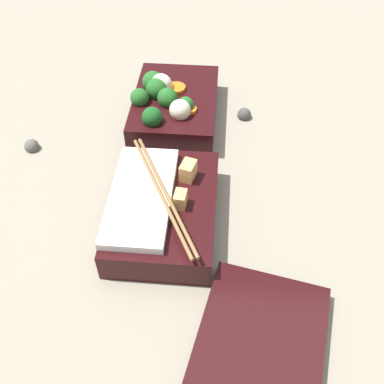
{
  "coord_description": "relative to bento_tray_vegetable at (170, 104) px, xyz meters",
  "views": [
    {
      "loc": [
        0.53,
        0.08,
        0.49
      ],
      "look_at": [
        0.11,
        0.05,
        0.04
      ],
      "focal_mm": 42.0,
      "sensor_mm": 36.0,
      "label": 1
    }
  ],
  "objects": [
    {
      "name": "ground_plane",
      "position": [
        0.11,
        0.01,
        -0.03
      ],
      "size": [
        3.0,
        3.0,
        0.0
      ],
      "primitive_type": "plane",
      "color": "gray"
    },
    {
      "name": "bento_tray_vegetable",
      "position": [
        0.0,
        0.0,
        0.0
      ],
      "size": [
        0.2,
        0.14,
        0.07
      ],
      "color": "black",
      "rests_on": "ground_plane"
    },
    {
      "name": "pebble_1",
      "position": [
        -0.01,
        0.13,
        -0.02
      ],
      "size": [
        0.02,
        0.02,
        0.02
      ],
      "primitive_type": "sphere",
      "color": "#474442",
      "rests_on": "ground_plane"
    },
    {
      "name": "bento_lid",
      "position": [
        0.42,
        0.14,
        -0.02
      ],
      "size": [
        0.22,
        0.17,
        0.02
      ],
      "primitive_type": "cube",
      "rotation": [
        0.0,
        0.0,
        -0.21
      ],
      "color": "black",
      "rests_on": "ground_plane"
    },
    {
      "name": "bento_tray_rice",
      "position": [
        0.24,
        0.02,
        -0.0
      ],
      "size": [
        0.21,
        0.14,
        0.07
      ],
      "color": "black",
      "rests_on": "ground_plane"
    },
    {
      "name": "pebble_0",
      "position": [
        0.1,
        -0.22,
        -0.02
      ],
      "size": [
        0.02,
        0.02,
        0.02
      ],
      "primitive_type": "sphere",
      "color": "#595651",
      "rests_on": "ground_plane"
    }
  ]
}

